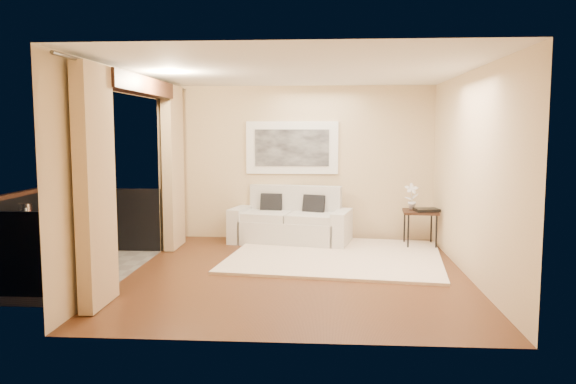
# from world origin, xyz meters

# --- Properties ---
(floor) EXTENTS (5.00, 5.00, 0.00)m
(floor) POSITION_xyz_m (0.00, 0.00, 0.00)
(floor) COLOR #573019
(floor) RESTS_ON ground
(room_shell) EXTENTS (5.00, 6.40, 5.00)m
(room_shell) POSITION_xyz_m (-2.13, 0.00, 2.52)
(room_shell) COLOR white
(room_shell) RESTS_ON ground
(balcony) EXTENTS (1.81, 2.60, 1.17)m
(balcony) POSITION_xyz_m (-3.31, 0.00, 0.18)
(balcony) COLOR #605B56
(balcony) RESTS_ON ground
(curtains) EXTENTS (0.16, 4.80, 2.64)m
(curtains) POSITION_xyz_m (-2.11, 0.00, 1.34)
(curtains) COLOR tan
(curtains) RESTS_ON ground
(artwork) EXTENTS (1.62, 0.07, 0.92)m
(artwork) POSITION_xyz_m (-0.23, 2.46, 1.62)
(artwork) COLOR white
(artwork) RESTS_ON room_shell
(rug) EXTENTS (3.44, 3.09, 0.04)m
(rug) POSITION_xyz_m (0.53, 1.01, 0.02)
(rug) COLOR #F7E1C6
(rug) RESTS_ON floor
(sofa) EXTENTS (2.14, 1.26, 0.96)m
(sofa) POSITION_xyz_m (-0.21, 2.09, 0.34)
(sofa) COLOR silver
(sofa) RESTS_ON floor
(side_table) EXTENTS (0.60, 0.60, 0.61)m
(side_table) POSITION_xyz_m (1.93, 1.85, 0.55)
(side_table) COLOR black
(side_table) RESTS_ON floor
(tray) EXTENTS (0.42, 0.34, 0.05)m
(tray) POSITION_xyz_m (2.01, 1.76, 0.64)
(tray) COLOR black
(tray) RESTS_ON side_table
(orchid) EXTENTS (0.24, 0.16, 0.44)m
(orchid) POSITION_xyz_m (1.80, 1.99, 0.83)
(orchid) COLOR white
(orchid) RESTS_ON side_table
(bistro_table) EXTENTS (0.77, 0.77, 0.72)m
(bistro_table) POSITION_xyz_m (-3.62, -0.09, 0.64)
(bistro_table) COLOR black
(bistro_table) RESTS_ON balcony
(balcony_chair_far) EXTENTS (0.53, 0.53, 0.97)m
(balcony_chair_far) POSITION_xyz_m (-3.39, 0.18, 0.56)
(balcony_chair_far) COLOR black
(balcony_chair_far) RESTS_ON balcony
(balcony_chair_near) EXTENTS (0.44, 0.45, 0.97)m
(balcony_chair_near) POSITION_xyz_m (-2.92, -0.77, 0.56)
(balcony_chair_near) COLOR black
(balcony_chair_near) RESTS_ON balcony
(ice_bucket) EXTENTS (0.18, 0.18, 0.20)m
(ice_bucket) POSITION_xyz_m (-3.77, -0.00, 0.82)
(ice_bucket) COLOR silver
(ice_bucket) RESTS_ON bistro_table
(candle) EXTENTS (0.06, 0.06, 0.07)m
(candle) POSITION_xyz_m (-3.52, 0.02, 0.75)
(candle) COLOR red
(candle) RESTS_ON bistro_table
(vase) EXTENTS (0.04, 0.04, 0.18)m
(vase) POSITION_xyz_m (-3.60, -0.31, 0.81)
(vase) COLOR silver
(vase) RESTS_ON bistro_table
(glass_a) EXTENTS (0.06, 0.06, 0.12)m
(glass_a) POSITION_xyz_m (-3.48, -0.20, 0.78)
(glass_a) COLOR silver
(glass_a) RESTS_ON bistro_table
(glass_b) EXTENTS (0.06, 0.06, 0.12)m
(glass_b) POSITION_xyz_m (-3.40, -0.05, 0.78)
(glass_b) COLOR silver
(glass_b) RESTS_ON bistro_table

